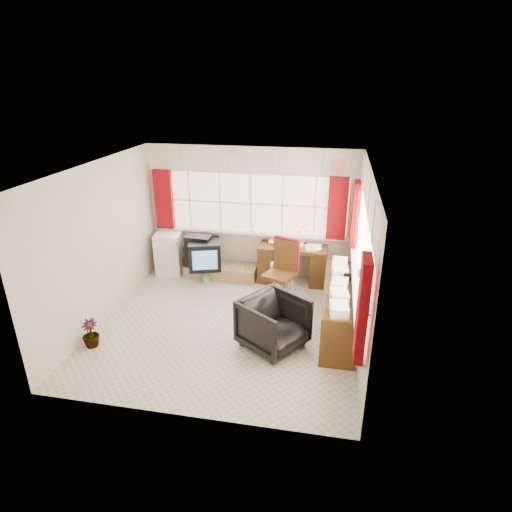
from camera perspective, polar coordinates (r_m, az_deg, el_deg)
The scene contains 20 objects.
ground at distance 6.89m, azimuth -3.90°, elevation -9.19°, with size 4.00×4.00×0.00m, color beige.
room_walls at distance 6.23m, azimuth -4.26°, elevation 2.59°, with size 4.00×4.00×4.00m.
window_back at distance 8.20m, azimuth -0.70°, elevation 3.56°, with size 3.70×0.12×3.60m.
window_right at distance 6.27m, azimuth 13.37°, elevation -3.39°, with size 0.12×3.70×3.60m.
curtains at distance 6.95m, azimuth 5.12°, elevation 4.33°, with size 3.83×3.83×1.15m.
overhead_cabinets at distance 6.79m, azimuth 5.87°, elevation 10.82°, with size 3.98×3.98×0.48m.
desk at distance 8.15m, azimuth 4.94°, elevation -0.69°, with size 1.28×0.65×0.78m.
desk_lamp at distance 8.10m, azimuth 6.89°, elevation 3.69°, with size 0.17×0.16×0.41m.
task_chair at distance 7.29m, azimuth 3.62°, elevation -1.85°, with size 0.62×0.64×1.15m.
office_chair at distance 6.21m, azimuth 2.34°, elevation -8.97°, with size 0.81×0.84×0.76m, color black.
radiator at distance 7.82m, azimuth 3.65°, elevation -3.22°, with size 0.37×0.16×0.55m.
credenza at distance 6.69m, azimuth 11.05°, elevation -6.74°, with size 0.50×2.00×0.85m.
file_tray at distance 6.88m, azimuth 12.72°, elevation -2.18°, with size 0.27×0.35×0.12m, color black.
tv_bench at distance 8.43m, azimuth -4.65°, elevation -1.98°, with size 1.40×0.50×0.25m, color #A98454.
crt_tv at distance 8.19m, azimuth -6.87°, elevation 0.19°, with size 0.74×0.70×0.54m.
hifi_stack at distance 8.32m, azimuth -7.56°, elevation 0.62°, with size 0.60×0.40×0.61m.
mini_fridge at distance 8.65m, azimuth -11.47°, elevation 0.38°, with size 0.54×0.54×0.83m.
spray_bottle_a at distance 8.21m, azimuth -1.77°, elevation -2.38°, with size 0.12×0.12×0.31m, color white.
spray_bottle_b at distance 8.22m, azimuth -6.64°, elevation -2.97°, with size 0.08×0.09×0.19m, color #88CBBF.
flower_vase at distance 6.73m, azimuth -21.21°, elevation -9.59°, with size 0.24×0.24×0.43m, color black.
Camera 1 is at (1.54, -5.64, 3.65)m, focal length 30.00 mm.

